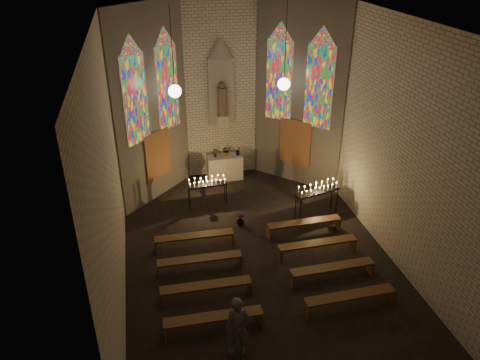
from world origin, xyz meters
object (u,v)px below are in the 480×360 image
aisle_flower_pot (240,219)px  votive_stand_right (318,189)px  votive_stand_left (207,183)px  altar (225,167)px  visitor (238,328)px

aisle_flower_pot → votive_stand_right: votive_stand_right is taller
votive_stand_left → votive_stand_right: size_ratio=0.87×
altar → visitor: (-1.38, -8.86, 0.31)m
visitor → votive_stand_right: bearing=60.8°
votive_stand_left → votive_stand_right: bearing=-26.3°
aisle_flower_pot → visitor: 5.53m
altar → aisle_flower_pot: 3.51m
visitor → votive_stand_left: bearing=94.2°
votive_stand_left → visitor: size_ratio=0.91×
altar → votive_stand_left: size_ratio=0.95×
visitor → altar: bearing=88.3°
aisle_flower_pot → votive_stand_left: votive_stand_left is taller
altar → votive_stand_left: (-1.01, -1.92, 0.42)m
aisle_flower_pot → votive_stand_left: bearing=119.0°
altar → visitor: size_ratio=0.86×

